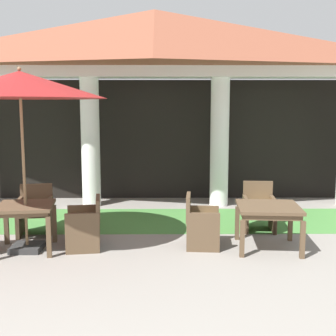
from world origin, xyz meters
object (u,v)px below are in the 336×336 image
Objects in this scene: patio_table_mid_left at (26,211)px; patio_chair_mid_left_east at (85,223)px; patio_umbrella_mid_left at (20,86)px; patio_chair_mid_left_north at (35,212)px; patio_table_near_foreground at (268,211)px; patio_chair_near_foreground_west at (201,223)px; patio_chair_near_foreground_north at (259,209)px.

patio_table_mid_left is 0.94m from patio_chair_mid_left_east.
patio_umbrella_mid_left reaches higher than patio_chair_mid_left_north.
patio_chair_mid_left_east is at bearing 179.05° from patio_table_near_foreground.
patio_table_near_foreground is at bearing 1.13° from patio_table_mid_left.
patio_chair_near_foreground_west is 1.04× the size of patio_chair_mid_left_east.
patio_chair_near_foreground_north is at bearing 175.52° from patio_chair_mid_left_north.
patio_chair_near_foreground_west is 3.50m from patio_umbrella_mid_left.
patio_umbrella_mid_left is (-0.00, 0.00, 1.93)m from patio_table_mid_left.
patio_chair_near_foreground_west is 1.85m from patio_chair_mid_left_east.
patio_umbrella_mid_left is (-3.82, -0.08, 1.95)m from patio_table_near_foreground.
patio_chair_near_foreground_north is (0.08, 1.07, -0.21)m from patio_table_near_foreground.
patio_table_mid_left reaches higher than patio_table_near_foreground.
patio_umbrella_mid_left is (-2.75, -0.16, 2.16)m from patio_chair_near_foreground_west.
patio_umbrella_mid_left is at bearing 110.56° from patio_table_mid_left.
patio_table_near_foreground is 3.82m from patio_table_mid_left.
patio_chair_mid_left_east is at bearing -84.36° from patio_chair_near_foreground_west.
patio_table_near_foreground is at bearing -98.76° from patio_chair_mid_left_east.
patio_table_mid_left is at bearing 90.00° from patio_chair_mid_left_north.
patio_chair_near_foreground_north is at bearing -79.07° from patio_chair_mid_left_east.
patio_chair_near_foreground_west is 0.99× the size of patio_chair_mid_left_north.
patio_table_mid_left is (-3.90, -1.14, 0.24)m from patio_chair_near_foreground_north.
patio_table_mid_left is at bearing -178.87° from patio_table_near_foreground.
patio_umbrella_mid_left reaches higher than patio_chair_near_foreground_north.
patio_umbrella_mid_left is at bearing -178.87° from patio_table_near_foreground.
patio_chair_near_foreground_west is at bearing 45.08° from patio_chair_near_foreground_north.
patio_table_near_foreground is 1.19× the size of patio_chair_mid_left_north.
patio_chair_near_foreground_west reaches higher than patio_table_mid_left.
patio_umbrella_mid_left is at bearing -82.15° from patio_chair_near_foreground_west.
patio_chair_near_foreground_west is at bearing -96.70° from patio_chair_mid_left_east.
patio_table_mid_left is at bearing -82.15° from patio_chair_near_foreground_west.
patio_table_near_foreground is at bearing 160.28° from patio_chair_mid_left_north.
patio_umbrella_mid_left reaches higher than patio_table_near_foreground.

